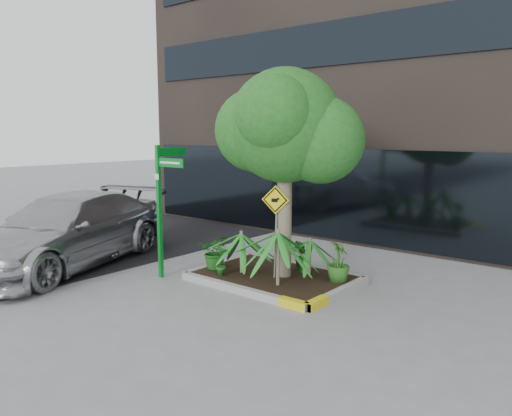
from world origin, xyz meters
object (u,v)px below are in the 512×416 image
Objects in this scene: street_sign_post at (163,197)px; cattle_sign at (276,216)px; parked_car at (67,231)px; tree at (285,126)px.

cattle_sign is at bearing 28.13° from street_sign_post.
street_sign_post is 2.49m from cattle_sign.
street_sign_post is at bearing -170.66° from cattle_sign.
parked_car is 3.02× the size of cattle_sign.
tree is at bearing 31.58° from street_sign_post.
street_sign_post reaches higher than cattle_sign.
tree is 1.56× the size of street_sign_post.
tree is 2.33× the size of cattle_sign.
parked_car is 5.16m from cattle_sign.
parked_car is at bearing -176.00° from cattle_sign.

